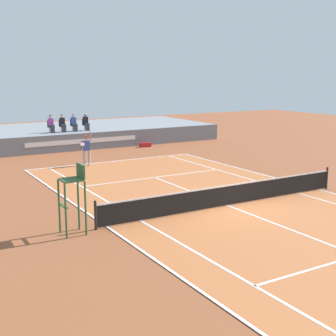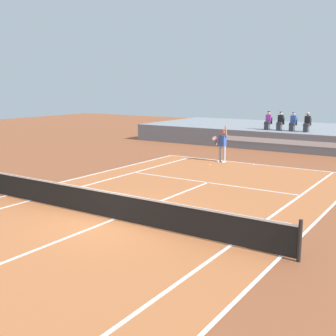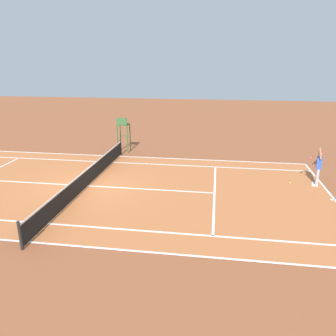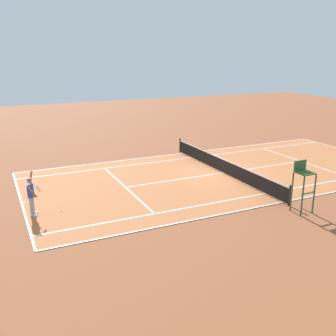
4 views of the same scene
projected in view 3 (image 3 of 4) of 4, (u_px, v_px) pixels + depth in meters
ground_plane at (88, 186)px, 16.66m from camera, size 80.00×80.00×0.00m
court at (88, 186)px, 16.66m from camera, size 11.08×23.88×0.03m
net at (87, 177)px, 16.50m from camera, size 11.98×0.10×1.07m
tennis_player at (318, 167)px, 16.48m from camera, size 0.83×0.61×2.08m
tennis_ball at (290, 183)px, 17.04m from camera, size 0.07×0.07×0.07m
umpire_chair at (123, 130)px, 22.48m from camera, size 0.77×0.77×2.44m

